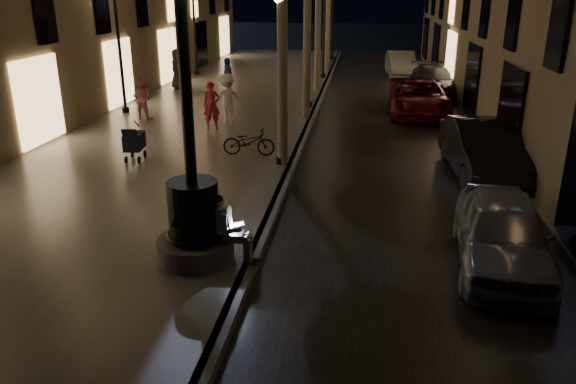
% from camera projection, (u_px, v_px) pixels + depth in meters
% --- Properties ---
extents(ground, '(120.00, 120.00, 0.00)m').
position_uv_depth(ground, '(314.00, 117.00, 22.35)').
color(ground, black).
rests_on(ground, ground).
extents(cobble_lane, '(6.00, 45.00, 0.02)m').
position_uv_depth(cobble_lane, '(390.00, 119.00, 21.97)').
color(cobble_lane, black).
rests_on(cobble_lane, ground).
extents(promenade, '(8.00, 45.00, 0.20)m').
position_uv_depth(promenade, '(216.00, 112.00, 22.81)').
color(promenade, '#656159').
rests_on(promenade, ground).
extents(curb_strip, '(0.25, 45.00, 0.20)m').
position_uv_depth(curb_strip, '(314.00, 114.00, 22.31)').
color(curb_strip, '#59595B').
rests_on(curb_strip, ground).
extents(fountain_lamppost, '(1.40, 1.40, 5.21)m').
position_uv_depth(fountain_lamppost, '(193.00, 207.00, 9.96)').
color(fountain_lamppost, '#59595B').
rests_on(fountain_lamppost, promenade).
extents(seated_man_laptop, '(0.90, 0.30, 1.27)m').
position_uv_depth(seated_man_laptop, '(228.00, 226.00, 10.00)').
color(seated_man_laptop, tan).
rests_on(seated_man_laptop, promenade).
extents(lamp_curb_a, '(0.36, 0.36, 4.81)m').
position_uv_depth(lamp_curb_a, '(280.00, 54.00, 14.75)').
color(lamp_curb_a, black).
rests_on(lamp_curb_a, promenade).
extents(lamp_curb_b, '(0.36, 0.36, 4.81)m').
position_uv_depth(lamp_curb_b, '(310.00, 31.00, 22.20)').
color(lamp_curb_b, black).
rests_on(lamp_curb_b, promenade).
extents(lamp_curb_c, '(0.36, 0.36, 4.81)m').
position_uv_depth(lamp_curb_c, '(324.00, 20.00, 29.64)').
color(lamp_curb_c, black).
rests_on(lamp_curb_c, promenade).
extents(lamp_curb_d, '(0.36, 0.36, 4.81)m').
position_uv_depth(lamp_curb_d, '(333.00, 13.00, 37.08)').
color(lamp_curb_d, black).
rests_on(lamp_curb_d, promenade).
extents(lamp_left_b, '(0.36, 0.36, 4.81)m').
position_uv_depth(lamp_left_b, '(118.00, 33.00, 21.21)').
color(lamp_left_b, black).
rests_on(lamp_left_b, promenade).
extents(lamp_left_c, '(0.36, 0.36, 4.81)m').
position_uv_depth(lamp_left_c, '(194.00, 19.00, 30.52)').
color(lamp_left_c, black).
rests_on(lamp_left_c, promenade).
extents(stroller, '(0.54, 1.10, 1.11)m').
position_uv_depth(stroller, '(134.00, 142.00, 15.92)').
color(stroller, black).
rests_on(stroller, promenade).
extents(car_front, '(1.95, 4.06, 1.34)m').
position_uv_depth(car_front, '(502.00, 233.00, 10.25)').
color(car_front, '#9D9EA5').
rests_on(car_front, ground).
extents(car_second, '(1.87, 4.68, 1.51)m').
position_uv_depth(car_second, '(484.00, 150.00, 15.11)').
color(car_second, black).
rests_on(car_second, ground).
extents(car_third, '(2.37, 5.01, 1.38)m').
position_uv_depth(car_third, '(419.00, 98.00, 22.51)').
color(car_third, maroon).
rests_on(car_third, ground).
extents(car_rear, '(2.13, 4.74, 1.35)m').
position_uv_depth(car_rear, '(433.00, 81.00, 26.62)').
color(car_rear, '#323337').
rests_on(car_rear, ground).
extents(car_fifth, '(1.72, 4.31, 1.39)m').
position_uv_depth(car_fifth, '(401.00, 64.00, 32.18)').
color(car_fifth, '#AEAFAA').
rests_on(car_fifth, ground).
extents(pedestrian_red, '(0.70, 0.60, 1.64)m').
position_uv_depth(pedestrian_red, '(212.00, 106.00, 19.39)').
color(pedestrian_red, '#BE263E').
rests_on(pedestrian_red, promenade).
extents(pedestrian_pink, '(0.85, 0.71, 1.58)m').
position_uv_depth(pedestrian_pink, '(142.00, 98.00, 20.90)').
color(pedestrian_pink, '#D16E85').
rests_on(pedestrian_pink, promenade).
extents(pedestrian_white, '(1.34, 1.12, 1.80)m').
position_uv_depth(pedestrian_white, '(228.00, 99.00, 20.12)').
color(pedestrian_white, white).
rests_on(pedestrian_white, promenade).
extents(pedestrian_blue, '(0.88, 1.14, 1.80)m').
position_uv_depth(pedestrian_blue, '(228.00, 78.00, 24.54)').
color(pedestrian_blue, '#294299').
rests_on(pedestrian_blue, promenade).
extents(pedestrian_dark, '(0.81, 1.04, 1.90)m').
position_uv_depth(pedestrian_dark, '(178.00, 69.00, 26.99)').
color(pedestrian_dark, '#36363B').
rests_on(pedestrian_dark, promenade).
extents(bicycle, '(1.56, 0.60, 0.81)m').
position_uv_depth(bicycle, '(249.00, 142.00, 16.46)').
color(bicycle, black).
rests_on(bicycle, promenade).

